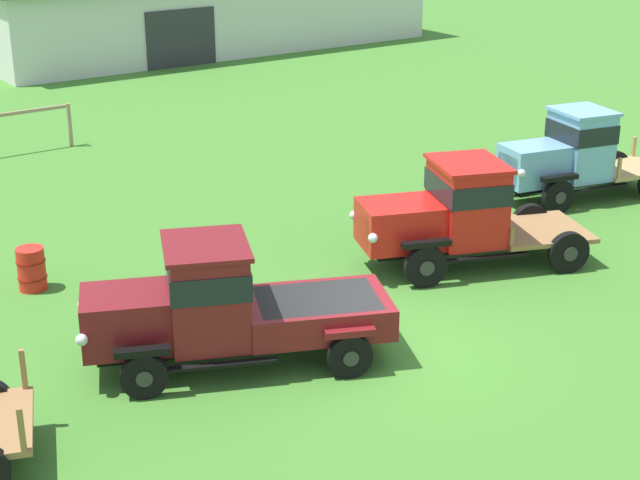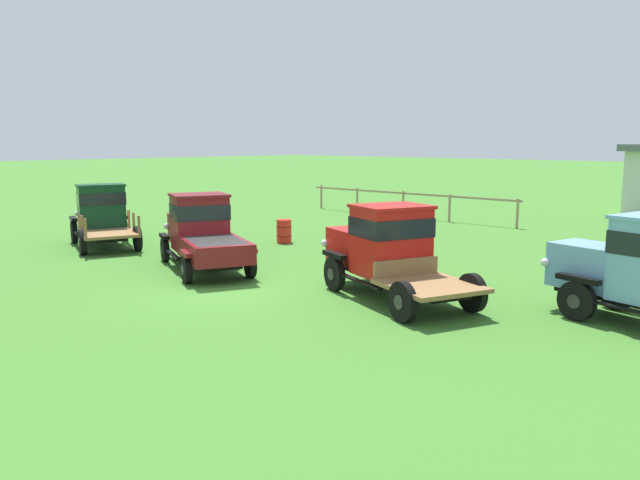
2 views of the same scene
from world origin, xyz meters
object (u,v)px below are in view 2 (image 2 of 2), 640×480
(vintage_truck_far_side, at_px, (639,268))
(oil_drum_beside_row, at_px, (284,231))
(vintage_truck_midrow_center, at_px, (385,248))
(vintage_truck_foreground_near, at_px, (101,215))
(vintage_truck_second_in_line, at_px, (202,232))

(vintage_truck_far_side, xyz_separation_m, oil_drum_beside_row, (-13.27, 2.35, -0.77))
(oil_drum_beside_row, bearing_deg, vintage_truck_far_side, -10.03)
(vintage_truck_midrow_center, height_order, oil_drum_beside_row, vintage_truck_midrow_center)
(vintage_truck_midrow_center, xyz_separation_m, oil_drum_beside_row, (-7.85, 3.96, -0.77))
(vintage_truck_far_side, bearing_deg, vintage_truck_midrow_center, -163.47)
(vintage_truck_midrow_center, bearing_deg, oil_drum_beside_row, 153.24)
(vintage_truck_foreground_near, bearing_deg, vintage_truck_midrow_center, 4.70)
(vintage_truck_foreground_near, height_order, vintage_truck_far_side, vintage_truck_far_side)
(vintage_truck_second_in_line, xyz_separation_m, oil_drum_beside_row, (-1.65, 5.00, -0.66))
(vintage_truck_midrow_center, relative_size, oil_drum_beside_row, 5.96)
(vintage_truck_foreground_near, xyz_separation_m, vintage_truck_far_side, (17.92, 2.64, 0.07))
(vintage_truck_foreground_near, xyz_separation_m, oil_drum_beside_row, (4.65, 4.98, -0.69))
(vintage_truck_second_in_line, height_order, vintage_truck_midrow_center, vintage_truck_midrow_center)
(vintage_truck_midrow_center, bearing_deg, vintage_truck_foreground_near, -175.30)
(vintage_truck_foreground_near, distance_m, vintage_truck_far_side, 18.12)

